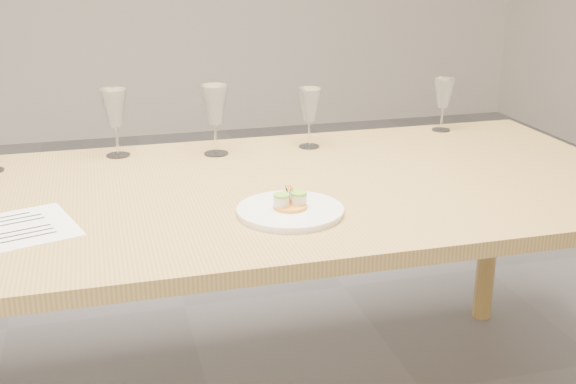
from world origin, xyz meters
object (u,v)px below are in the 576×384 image
object	(u,v)px
wine_glass_2	(215,106)
wine_glass_1	(115,110)
dining_table	(211,214)
dinner_plate	(290,210)
wine_glass_4	(443,94)
recipe_sheet	(29,226)
wine_glass_3	(309,106)

from	to	relation	value
wine_glass_2	wine_glass_1	bearing A→B (deg)	168.24
dining_table	dinner_plate	bearing A→B (deg)	-54.25
wine_glass_4	recipe_sheet	bearing A→B (deg)	-157.10
recipe_sheet	dinner_plate	bearing A→B (deg)	-24.80
wine_glass_3	wine_glass_4	xyz separation A→B (m)	(0.50, 0.08, -0.01)
recipe_sheet	wine_glass_4	world-z (taller)	wine_glass_4
wine_glass_1	wine_glass_2	distance (m)	0.30
recipe_sheet	wine_glass_1	bearing A→B (deg)	49.93
wine_glass_1	dinner_plate	bearing A→B (deg)	-58.53
recipe_sheet	wine_glass_3	size ratio (longest dim) A/B	1.54
dinner_plate	wine_glass_2	distance (m)	0.58
recipe_sheet	wine_glass_4	xyz separation A→B (m)	(1.33, 0.56, 0.13)
dining_table	wine_glass_3	size ratio (longest dim) A/B	12.66
wine_glass_3	wine_glass_4	distance (m)	0.51
wine_glass_1	wine_glass_4	size ratio (longest dim) A/B	1.14
wine_glass_1	wine_glass_4	distance (m)	1.10
wine_glass_1	wine_glass_3	world-z (taller)	wine_glass_1
dining_table	wine_glass_1	size ratio (longest dim) A/B	11.61
recipe_sheet	wine_glass_1	size ratio (longest dim) A/B	1.41
dinner_plate	wine_glass_2	world-z (taller)	wine_glass_2
dinner_plate	recipe_sheet	size ratio (longest dim) A/B	0.89
dinner_plate	wine_glass_3	world-z (taller)	wine_glass_3
wine_glass_1	wine_glass_4	xyz separation A→B (m)	(1.10, 0.02, -0.02)
dining_table	wine_glass_4	xyz separation A→B (m)	(0.88, 0.42, 0.19)
wine_glass_2	wine_glass_3	bearing A→B (deg)	0.45
wine_glass_2	wine_glass_4	xyz separation A→B (m)	(0.81, 0.09, -0.02)
wine_glass_1	wine_glass_4	world-z (taller)	wine_glass_1
wine_glass_4	wine_glass_2	bearing A→B (deg)	-173.96
wine_glass_3	wine_glass_4	size ratio (longest dim) A/B	1.04
wine_glass_2	wine_glass_4	distance (m)	0.81
dining_table	recipe_sheet	distance (m)	0.47
dinner_plate	wine_glass_4	world-z (taller)	wine_glass_4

